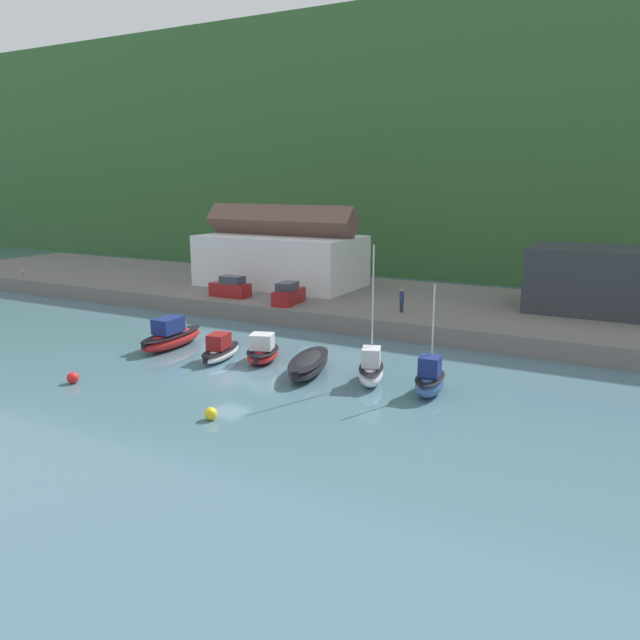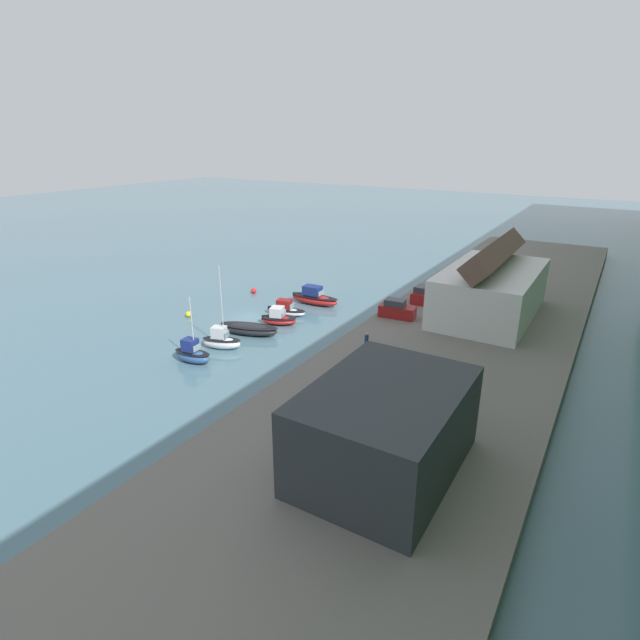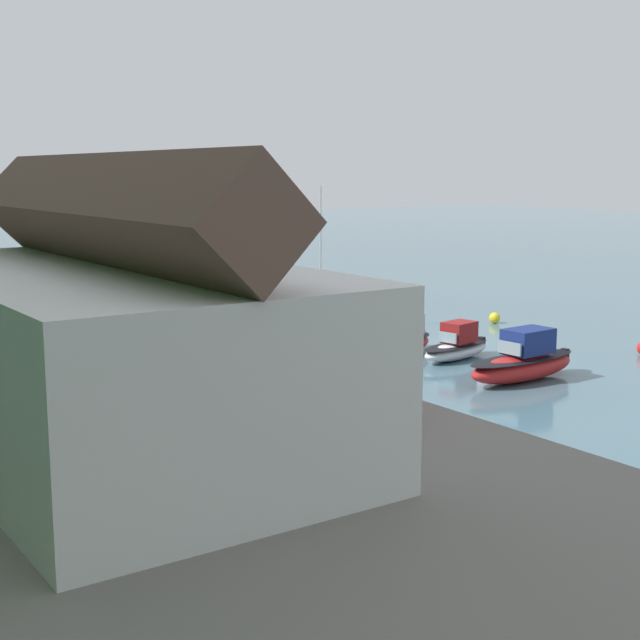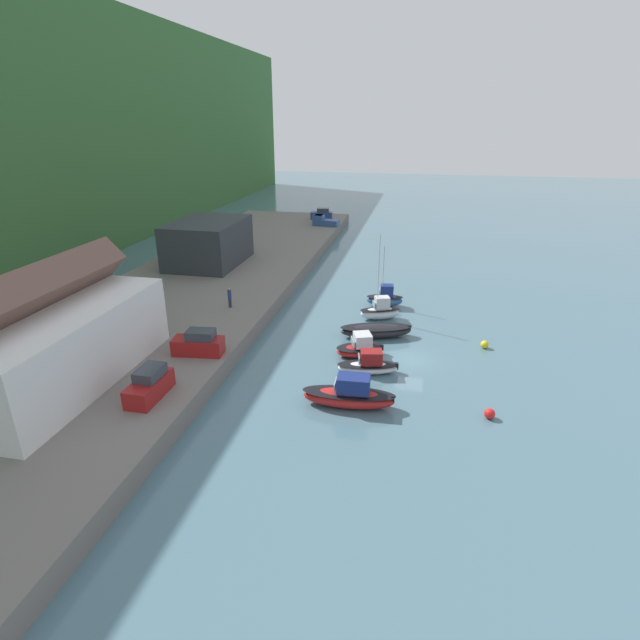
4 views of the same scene
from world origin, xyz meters
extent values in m
plane|color=slate|center=(0.00, 0.00, 0.00)|extent=(320.00, 320.00, 0.00)
cube|color=slate|center=(0.00, 25.94, 0.81)|extent=(123.56, 21.82, 1.61)
cube|color=white|center=(-12.21, 26.60, 4.44)|extent=(17.84, 9.83, 5.64)
cube|color=brown|center=(-12.21, 26.60, 8.98)|extent=(18.20, 3.46, 3.46)
ellipsoid|color=red|center=(-8.82, 4.34, 0.66)|extent=(2.37, 6.97, 1.32)
ellipsoid|color=black|center=(-8.82, 4.34, 1.12)|extent=(2.46, 7.11, 0.12)
cube|color=navy|center=(-8.80, 4.00, 1.93)|extent=(1.67, 2.47, 1.23)
cube|color=#8CA5B2|center=(-8.86, 5.36, 1.75)|extent=(1.41, 0.16, 0.61)
cube|color=black|center=(-8.68, 1.08, 0.92)|extent=(0.37, 0.29, 0.56)
ellipsoid|color=white|center=(-3.24, 3.52, 0.46)|extent=(2.65, 5.34, 0.91)
ellipsoid|color=black|center=(-3.24, 3.52, 0.78)|extent=(2.74, 5.46, 0.12)
cube|color=maroon|center=(-3.19, 3.27, 1.48)|extent=(1.61, 2.00, 1.13)
cube|color=#8CA5B2|center=(-3.39, 4.29, 1.31)|extent=(1.16, 0.32, 0.56)
cube|color=black|center=(-2.79, 1.13, 0.64)|extent=(0.41, 0.34, 0.56)
ellipsoid|color=red|center=(-0.13, 4.61, 0.50)|extent=(3.50, 4.75, 1.01)
ellipsoid|color=black|center=(-0.13, 4.61, 0.86)|extent=(3.61, 4.86, 0.12)
cube|color=silver|center=(-0.06, 4.41, 1.58)|extent=(2.04, 1.96, 1.15)
cube|color=#8CA5B2|center=(-0.36, 5.26, 1.41)|extent=(1.42, 0.59, 0.58)
cube|color=black|center=(0.56, 2.71, 0.71)|extent=(0.43, 0.39, 0.56)
ellipsoid|color=black|center=(4.41, 3.60, 0.62)|extent=(3.97, 7.31, 1.24)
ellipsoid|color=black|center=(4.41, 3.60, 1.05)|extent=(4.09, 7.47, 0.12)
cube|color=black|center=(5.27, 0.41, 0.87)|extent=(0.42, 0.36, 0.56)
ellipsoid|color=white|center=(9.18, 3.68, 0.65)|extent=(2.91, 4.52, 1.29)
ellipsoid|color=black|center=(9.18, 3.68, 1.10)|extent=(2.99, 4.62, 0.12)
cube|color=silver|center=(9.25, 3.48, 1.90)|extent=(1.61, 1.79, 1.22)
cube|color=#8CA5B2|center=(8.95, 4.32, 1.72)|extent=(1.04, 0.45, 0.61)
cylinder|color=silver|center=(9.07, 3.98, 5.28)|extent=(0.10, 0.10, 7.98)
ellipsoid|color=#33568E|center=(13.33, 3.50, 0.65)|extent=(2.12, 4.22, 1.30)
ellipsoid|color=black|center=(13.33, 3.50, 1.11)|extent=(2.19, 4.31, 0.12)
cube|color=navy|center=(13.36, 3.30, 1.92)|extent=(1.40, 1.55, 1.23)
cube|color=#8CA5B2|center=(13.26, 4.16, 1.73)|extent=(1.13, 0.23, 0.61)
cylinder|color=silver|center=(13.30, 3.81, 4.17)|extent=(0.10, 0.10, 5.73)
cube|color=maroon|center=(-13.07, 18.09, 2.31)|extent=(4.21, 1.83, 1.40)
cube|color=#333842|center=(-12.75, 18.09, 3.39)|extent=(2.32, 1.55, 0.76)
cube|color=maroon|center=(-5.77, 17.69, 2.31)|extent=(2.25, 4.37, 1.40)
cube|color=#333842|center=(-5.73, 17.38, 3.39)|extent=(1.77, 2.46, 0.76)
cylinder|color=#232838|center=(5.31, 19.14, 2.04)|extent=(0.32, 0.32, 0.85)
cylinder|color=navy|center=(5.31, 19.14, 2.99)|extent=(0.40, 0.40, 1.05)
sphere|color=tan|center=(5.31, 19.14, 3.63)|extent=(0.24, 0.24, 0.24)
sphere|color=yellow|center=(3.83, -6.71, 0.37)|extent=(0.75, 0.75, 0.75)
camera|label=1|loc=(25.20, -33.09, 13.34)|focal=35.00mm
camera|label=2|loc=(46.04, 38.63, 21.92)|focal=28.00mm
camera|label=3|loc=(-38.21, 36.79, 10.15)|focal=50.00mm
camera|label=4|loc=(-41.03, -0.12, 20.26)|focal=28.00mm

